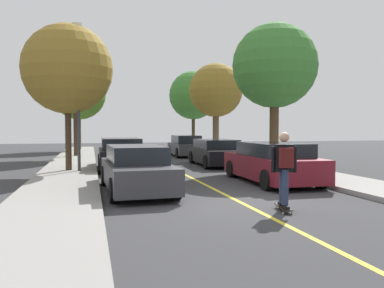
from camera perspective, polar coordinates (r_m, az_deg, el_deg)
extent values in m
plane|color=#353538|center=(10.20, 6.94, -8.30)|extent=(80.00, 80.00, 0.00)
cube|color=gray|center=(9.56, -19.66, -8.72)|extent=(2.26, 56.00, 0.14)
cube|color=gold|center=(13.96, 0.95, -5.38)|extent=(0.12, 39.20, 0.01)
cube|color=#38383D|center=(11.76, -7.98, -4.31)|extent=(1.88, 4.58, 0.69)
cube|color=black|center=(11.76, -8.04, -1.43)|extent=(1.60, 2.63, 0.49)
cylinder|color=black|center=(10.42, -2.35, -6.27)|extent=(0.24, 0.65, 0.64)
cylinder|color=black|center=(10.15, -11.14, -6.54)|extent=(0.24, 0.65, 0.64)
cylinder|color=black|center=(13.44, -5.60, -4.33)|extent=(0.24, 0.65, 0.64)
cylinder|color=black|center=(13.24, -12.39, -4.48)|extent=(0.24, 0.65, 0.64)
cube|color=black|center=(17.99, -10.20, -1.90)|extent=(1.92, 4.29, 0.75)
cube|color=black|center=(17.88, -10.20, 0.06)|extent=(1.68, 2.63, 0.49)
cylinder|color=black|center=(16.67, -6.89, -3.03)|extent=(0.23, 0.64, 0.64)
cylinder|color=black|center=(16.55, -12.92, -3.11)|extent=(0.23, 0.64, 0.64)
cylinder|color=black|center=(19.51, -7.88, -2.25)|extent=(0.23, 0.64, 0.64)
cylinder|color=black|center=(19.41, -13.03, -2.31)|extent=(0.23, 0.64, 0.64)
cube|color=maroon|center=(13.92, 11.33, -3.17)|extent=(1.97, 4.69, 0.75)
cube|color=black|center=(13.73, 11.63, -0.75)|extent=(1.72, 2.82, 0.45)
cylinder|color=black|center=(15.12, 5.67, -3.58)|extent=(0.23, 0.64, 0.64)
cylinder|color=black|center=(15.78, 11.79, -3.37)|extent=(0.23, 0.64, 0.64)
cylinder|color=black|center=(12.11, 10.72, -5.10)|extent=(0.23, 0.64, 0.64)
cylinder|color=black|center=(12.93, 17.95, -4.70)|extent=(0.23, 0.64, 0.64)
cube|color=black|center=(19.66, 3.51, -1.64)|extent=(2.03, 4.49, 0.66)
cube|color=black|center=(19.70, 3.45, 0.00)|extent=(1.75, 2.81, 0.46)
cylinder|color=black|center=(20.92, 0.01, -1.91)|extent=(0.24, 0.65, 0.64)
cylinder|color=black|center=(21.38, 4.67, -1.83)|extent=(0.24, 0.65, 0.64)
cylinder|color=black|center=(17.98, 2.12, -2.62)|extent=(0.24, 0.65, 0.64)
cylinder|color=black|center=(18.51, 7.46, -2.50)|extent=(0.24, 0.65, 0.64)
cube|color=#38383D|center=(25.85, -0.86, -0.66)|extent=(1.78, 4.06, 0.67)
cube|color=black|center=(25.84, -0.87, 0.67)|extent=(1.55, 2.49, 0.52)
cylinder|color=black|center=(26.99, -3.13, -0.95)|extent=(0.23, 0.64, 0.64)
cylinder|color=black|center=(27.32, 0.18, -0.91)|extent=(0.23, 0.64, 0.64)
cylinder|color=black|center=(24.41, -2.02, -1.30)|extent=(0.23, 0.64, 0.64)
cylinder|color=black|center=(24.77, 1.61, -1.25)|extent=(0.23, 0.64, 0.64)
cylinder|color=#3D2D1E|center=(17.06, -17.34, 1.80)|extent=(0.25, 0.25, 3.21)
sphere|color=olive|center=(17.22, -17.44, 10.24)|extent=(3.65, 3.65, 3.65)
cylinder|color=#3D2D1E|center=(25.69, -16.34, 2.98)|extent=(0.29, 0.29, 4.12)
sphere|color=olive|center=(25.94, -16.42, 10.38)|extent=(4.61, 4.61, 4.61)
cylinder|color=brown|center=(33.63, -15.85, 2.09)|extent=(0.24, 0.24, 3.25)
sphere|color=#4C7A23|center=(33.75, -15.91, 7.05)|extent=(4.32, 4.32, 4.32)
cylinder|color=#4C3823|center=(18.66, 11.70, 2.51)|extent=(0.42, 0.42, 3.61)
sphere|color=#3D7F33|center=(18.87, 11.78, 10.96)|extent=(3.87, 3.87, 3.87)
cylinder|color=brown|center=(26.84, 3.43, 2.08)|extent=(0.42, 0.42, 3.21)
sphere|color=olive|center=(26.96, 3.45, 7.72)|extent=(3.60, 3.60, 3.60)
cylinder|color=#3D2D1E|center=(32.67, 0.19, 2.22)|extent=(0.27, 0.27, 3.31)
sphere|color=#3D7F33|center=(32.78, 0.19, 7.01)|extent=(3.96, 3.96, 3.96)
cylinder|color=#38383D|center=(16.66, -15.99, 6.07)|extent=(0.12, 0.12, 5.69)
cube|color=#EAE5C6|center=(17.11, -16.11, 16.03)|extent=(0.36, 0.24, 0.20)
cube|color=black|center=(9.30, 13.01, -8.81)|extent=(0.40, 0.87, 0.02)
cylinder|color=beige|center=(9.62, 11.94, -8.82)|extent=(0.04, 0.06, 0.06)
cylinder|color=beige|center=(9.66, 13.05, -8.78)|extent=(0.04, 0.06, 0.06)
cylinder|color=beige|center=(8.97, 12.95, -9.65)|extent=(0.04, 0.06, 0.06)
cylinder|color=beige|center=(9.02, 14.14, -9.60)|extent=(0.04, 0.06, 0.06)
cube|color=#99999E|center=(9.63, 12.50, -8.57)|extent=(0.11, 0.06, 0.02)
cube|color=#99999E|center=(8.98, 13.55, -9.37)|extent=(0.11, 0.06, 0.02)
cube|color=black|center=(9.50, 12.68, -8.31)|extent=(0.16, 0.28, 0.06)
cube|color=black|center=(9.08, 13.36, -8.81)|extent=(0.16, 0.28, 0.06)
cylinder|color=#283351|center=(9.34, 12.85, -5.85)|extent=(0.18, 0.18, 0.79)
cylinder|color=#283351|center=(9.11, 13.22, -6.06)|extent=(0.18, 0.18, 0.79)
cube|color=black|center=(9.15, 13.07, -1.97)|extent=(0.44, 0.30, 0.61)
sphere|color=tan|center=(9.13, 13.10, 0.97)|extent=(0.23, 0.23, 0.23)
cylinder|color=black|center=(9.10, 11.57, -2.21)|extent=(0.11, 0.11, 0.58)
cylinder|color=black|center=(9.22, 14.54, -2.18)|extent=(0.11, 0.11, 0.58)
cube|color=#4C1414|center=(8.96, 13.39, -1.94)|extent=(0.33, 0.24, 0.44)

